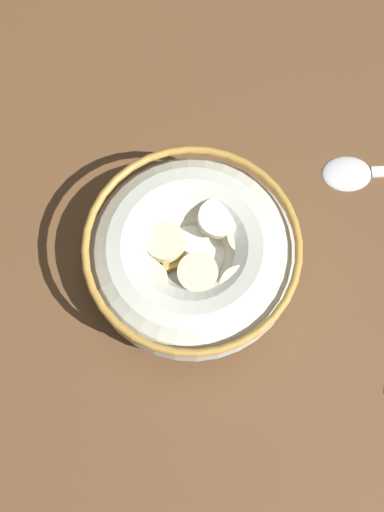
% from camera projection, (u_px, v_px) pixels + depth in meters
% --- Properties ---
extents(ground_plane, '(1.07, 1.07, 0.02)m').
position_uv_depth(ground_plane, '(192.00, 270.00, 0.52)').
color(ground_plane, brown).
extents(cereal_bowl, '(0.16, 0.16, 0.06)m').
position_uv_depth(cereal_bowl, '(192.00, 255.00, 0.48)').
color(cereal_bowl, beige).
rests_on(cereal_bowl, ground_plane).
extents(spoon, '(0.16, 0.05, 0.01)m').
position_uv_depth(spoon, '(372.00, 171.00, 0.53)').
color(spoon, silver).
rests_on(spoon, ground_plane).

